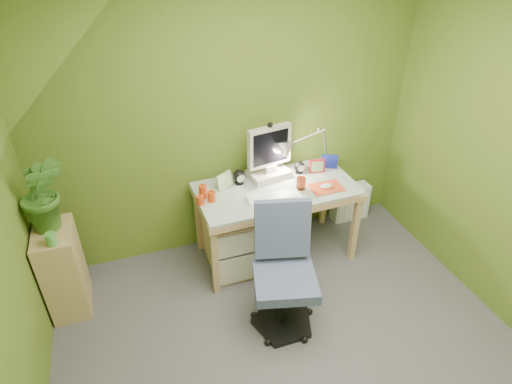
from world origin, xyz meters
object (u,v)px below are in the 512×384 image
object	(u,v)px
side_ledge	(64,270)
radiator	(350,202)
desk_lamp	(319,138)
desk	(275,222)
monitor	(269,148)
potted_plant	(43,193)
task_chair	(285,280)

from	to	relation	value
side_ledge	radiator	world-z (taller)	side_ledge
radiator	desk_lamp	bearing A→B (deg)	-169.84
desk_lamp	side_ledge	distance (m)	2.26
desk	monitor	distance (m)	0.65
desk_lamp	radiator	distance (m)	0.93
monitor	potted_plant	xyz separation A→B (m)	(-1.69, -0.18, 0.03)
desk	potted_plant	xyz separation A→B (m)	(-1.69, -0.00, 0.65)
monitor	potted_plant	distance (m)	1.70
desk_lamp	potted_plant	world-z (taller)	potted_plant
potted_plant	radiator	world-z (taller)	potted_plant
radiator	side_ledge	bearing A→B (deg)	-174.05
monitor	task_chair	xyz separation A→B (m)	(-0.23, -0.94, -0.53)
desk	desk_lamp	bearing A→B (deg)	20.39
monitor	task_chair	size ratio (longest dim) A/B	0.62
desk	side_ledge	distance (m)	1.71
radiator	task_chair	bearing A→B (deg)	-138.71
desk_lamp	radiator	xyz separation A→B (m)	(0.45, 0.09, -0.81)
desk	monitor	bearing A→B (deg)	88.59
desk_lamp	potted_plant	distance (m)	2.15
monitor	side_ledge	distance (m)	1.83
monitor	potted_plant	size ratio (longest dim) A/B	0.96
desk	radiator	size ratio (longest dim) A/B	3.61
side_ledge	task_chair	world-z (taller)	task_chair
desk	radiator	distance (m)	0.96
monitor	side_ledge	world-z (taller)	monitor
side_ledge	task_chair	distance (m)	1.64
monitor	desk_lamp	distance (m)	0.45
potted_plant	task_chair	world-z (taller)	potted_plant
desk	side_ledge	bearing A→B (deg)	-179.71
monitor	task_chair	world-z (taller)	monitor
desk	desk_lamp	xyz separation A→B (m)	(0.45, 0.18, 0.64)
desk_lamp	task_chair	bearing A→B (deg)	-110.80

